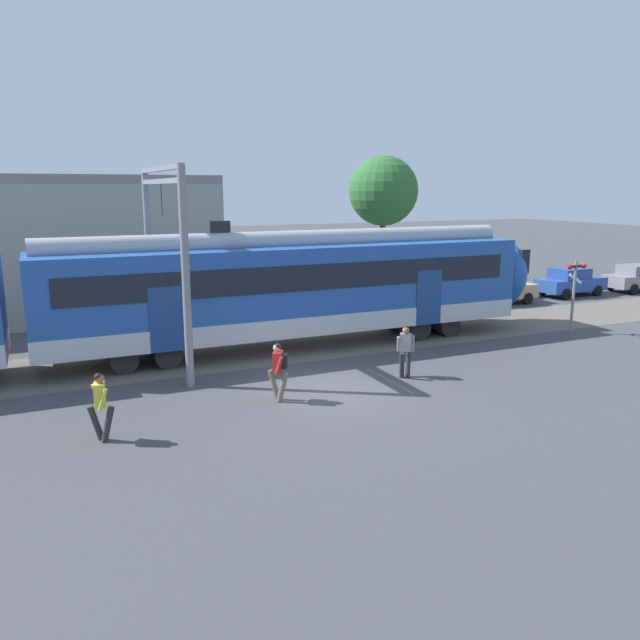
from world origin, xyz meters
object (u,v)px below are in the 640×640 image
at_px(pedestrian_red, 279,367).
at_px(crossing_signal, 575,285).
at_px(parked_car_blue, 570,282).
at_px(parked_car_grey, 638,278).
at_px(pedestrian_grey, 406,347).
at_px(parked_car_tan, 498,289).
at_px(pedestrian_yellow, 100,402).

distance_m(pedestrian_red, crossing_signal, 14.22).
distance_m(parked_car_blue, parked_car_grey, 4.76).
xyz_separation_m(parked_car_blue, crossing_signal, (-6.95, -6.85, 1.23)).
bearing_deg(parked_car_blue, parked_car_grey, -5.66).
bearing_deg(parked_car_grey, parked_car_blue, 174.34).
relative_size(pedestrian_grey, parked_car_tan, 0.41).
xyz_separation_m(parked_car_tan, crossing_signal, (-1.65, -6.48, 1.23)).
distance_m(parked_car_tan, parked_car_blue, 5.32).
height_order(pedestrian_yellow, parked_car_grey, pedestrian_yellow).
bearing_deg(crossing_signal, pedestrian_yellow, -168.39).
height_order(parked_car_tan, parked_car_grey, same).
bearing_deg(pedestrian_yellow, pedestrian_red, 11.10).
bearing_deg(pedestrian_red, crossing_signal, 11.78).
bearing_deg(crossing_signal, pedestrian_red, -168.22).
bearing_deg(crossing_signal, pedestrian_grey, -165.58).
bearing_deg(parked_car_grey, pedestrian_red, -160.06).
distance_m(pedestrian_grey, parked_car_blue, 18.89).
xyz_separation_m(pedestrian_red, parked_car_grey, (25.58, 9.28, -0.21)).
relative_size(pedestrian_yellow, pedestrian_grey, 1.00).
height_order(pedestrian_red, pedestrian_grey, same).
bearing_deg(pedestrian_yellow, parked_car_grey, 18.60).
height_order(pedestrian_grey, parked_car_blue, pedestrian_grey).
xyz_separation_m(pedestrian_grey, parked_car_grey, (21.19, 8.82, -0.21)).
bearing_deg(parked_car_blue, pedestrian_yellow, -157.36).
relative_size(pedestrian_yellow, pedestrian_red, 1.00).
distance_m(pedestrian_grey, crossing_signal, 9.86).
distance_m(parked_car_grey, crossing_signal, 13.37).
bearing_deg(pedestrian_grey, crossing_signal, 14.42).
distance_m(pedestrian_yellow, pedestrian_red, 4.87).
height_order(pedestrian_red, parked_car_tan, pedestrian_red).
xyz_separation_m(pedestrian_grey, crossing_signal, (9.50, 2.44, 1.02)).
bearing_deg(parked_car_grey, parked_car_tan, 179.42).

